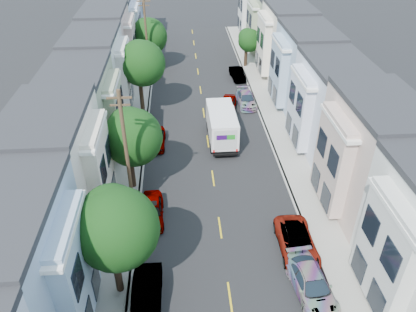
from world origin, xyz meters
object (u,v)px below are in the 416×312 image
(parked_left_c, at_px, (152,211))
(lead_sedan, at_px, (229,104))
(parked_right_c, at_px, (246,99))
(parked_right_d, at_px, (237,74))
(utility_pole_near, at_px, (127,157))
(parked_left_d, at_px, (157,139))
(parked_left_b, at_px, (147,297))
(tree_c, at_px, (132,138))
(tree_d, at_px, (141,64))
(utility_pole_far, at_px, (147,39))
(parked_right_a, at_px, (312,285))
(tree_far_r, at_px, (249,41))
(parked_right_b, at_px, (297,243))
(fedex_truck, at_px, (222,124))
(tree_b, at_px, (115,229))

(parked_left_c, bearing_deg, lead_sedan, 63.84)
(parked_right_c, distance_m, parked_right_d, 7.45)
(utility_pole_near, xyz_separation_m, parked_left_c, (1.40, -0.58, -4.44))
(parked_left_c, relative_size, parked_left_d, 1.04)
(parked_left_c, bearing_deg, parked_right_c, 59.79)
(parked_left_b, bearing_deg, parked_left_d, 90.56)
(tree_c, bearing_deg, lead_sedan, 55.53)
(tree_d, relative_size, parked_right_c, 1.78)
(tree_c, height_order, utility_pole_far, utility_pole_far)
(parked_right_a, bearing_deg, utility_pole_near, 138.62)
(utility_pole_near, height_order, parked_left_b, utility_pole_near)
(lead_sedan, relative_size, parked_left_c, 0.96)
(tree_far_r, bearing_deg, tree_d, -135.62)
(tree_far_r, bearing_deg, parked_right_b, -93.37)
(tree_c, distance_m, parked_left_d, 7.67)
(fedex_truck, bearing_deg, tree_far_r, 73.41)
(tree_c, distance_m, lead_sedan, 16.57)
(tree_d, height_order, parked_right_d, tree_d)
(utility_pole_far, distance_m, parked_right_b, 32.85)
(parked_left_b, bearing_deg, tree_d, 93.82)
(tree_b, bearing_deg, parked_right_a, -5.18)
(tree_d, relative_size, parked_left_d, 1.90)
(utility_pole_far, bearing_deg, parked_right_d, -4.48)
(tree_far_r, relative_size, fedex_truck, 0.79)
(parked_left_c, distance_m, parked_right_b, 10.58)
(parked_right_d, bearing_deg, parked_left_d, -127.71)
(tree_d, relative_size, fedex_truck, 1.22)
(tree_b, height_order, lead_sedan, tree_b)
(tree_b, xyz_separation_m, parked_right_b, (11.20, 2.44, -4.39))
(utility_pole_near, xyz_separation_m, parked_right_a, (11.20, -8.02, -4.42))
(tree_d, xyz_separation_m, tree_far_r, (13.20, 12.91, -2.06))
(utility_pole_far, bearing_deg, parked_right_c, -36.63)
(tree_b, distance_m, parked_right_d, 34.31)
(fedex_truck, distance_m, parked_right_b, 15.18)
(lead_sedan, bearing_deg, utility_pole_near, -109.13)
(utility_pole_near, bearing_deg, parked_right_a, -35.60)
(tree_c, bearing_deg, fedex_truck, 41.91)
(utility_pole_near, distance_m, parked_left_d, 10.76)
(tree_far_r, bearing_deg, parked_left_c, -111.52)
(fedex_truck, relative_size, lead_sedan, 1.56)
(parked_right_c, bearing_deg, tree_c, -129.21)
(parked_left_b, xyz_separation_m, parked_right_c, (9.80, 25.90, -0.09))
(parked_left_c, height_order, parked_left_d, parked_left_c)
(parked_left_d, bearing_deg, tree_b, -93.45)
(lead_sedan, relative_size, parked_right_a, 0.86)
(utility_pole_near, height_order, parked_left_c, utility_pole_near)
(parked_right_c, bearing_deg, parked_left_b, -111.99)
(parked_left_b, distance_m, parked_right_b, 10.46)
(utility_pole_far, distance_m, parked_left_d, 16.97)
(parked_right_b, bearing_deg, fedex_truck, 104.44)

